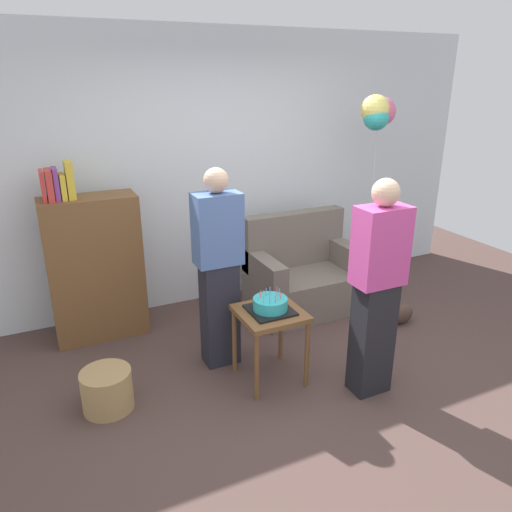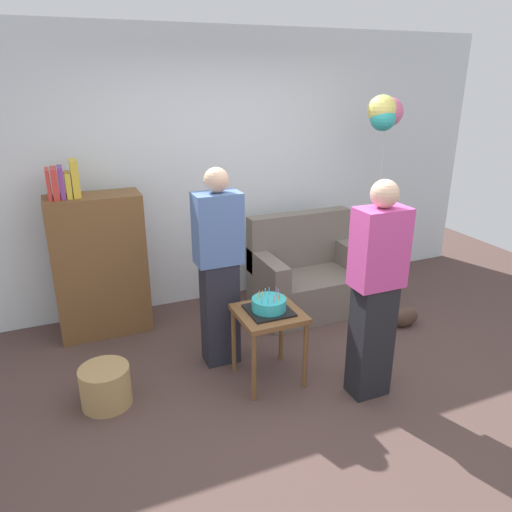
{
  "view_description": "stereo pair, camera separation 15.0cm",
  "coord_description": "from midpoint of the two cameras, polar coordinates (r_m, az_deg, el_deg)",
  "views": [
    {
      "loc": [
        -1.75,
        -2.56,
        2.26
      ],
      "look_at": [
        -0.25,
        0.62,
        0.95
      ],
      "focal_mm": 34.11,
      "sensor_mm": 36.0,
      "label": 1
    },
    {
      "loc": [
        -1.61,
        -2.62,
        2.26
      ],
      "look_at": [
        -0.25,
        0.62,
        0.95
      ],
      "focal_mm": 34.11,
      "sensor_mm": 36.0,
      "label": 2
    }
  ],
  "objects": [
    {
      "name": "bookshelf",
      "position": [
        4.55,
        -17.03,
        -0.87
      ],
      "size": [
        0.8,
        0.36,
        1.61
      ],
      "color": "brown",
      "rests_on": "ground_plane"
    },
    {
      "name": "handbag",
      "position": [
        4.9,
        17.95,
        -6.8
      ],
      "size": [
        0.28,
        0.14,
        0.2
      ],
      "primitive_type": "ellipsoid",
      "color": "#473328",
      "rests_on": "ground_plane"
    },
    {
      "name": "person_blowing_candles",
      "position": [
        3.83,
        -3.26,
        -1.46
      ],
      "size": [
        0.36,
        0.22,
        1.63
      ],
      "rotation": [
        0.0,
        0.0,
        0.25
      ],
      "color": "#23232D",
      "rests_on": "ground_plane"
    },
    {
      "name": "wicker_basket",
      "position": [
        3.78,
        -16.11,
        -14.46
      ],
      "size": [
        0.36,
        0.36,
        0.3
      ],
      "primitive_type": "cylinder",
      "color": "#A88451",
      "rests_on": "ground_plane"
    },
    {
      "name": "side_table",
      "position": [
        3.73,
        2.67,
        -7.74
      ],
      "size": [
        0.48,
        0.48,
        0.59
      ],
      "color": "brown",
      "rests_on": "ground_plane"
    },
    {
      "name": "ground_plane",
      "position": [
        3.83,
        8.48,
        -16.02
      ],
      "size": [
        8.0,
        8.0,
        0.0
      ],
      "primitive_type": "plane",
      "color": "#4C3833"
    },
    {
      "name": "couch",
      "position": [
        4.96,
        6.93,
        -2.48
      ],
      "size": [
        1.1,
        0.7,
        0.96
      ],
      "color": "#6B6056",
      "rests_on": "ground_plane"
    },
    {
      "name": "wall_back",
      "position": [
        5.02,
        -2.92,
        9.99
      ],
      "size": [
        6.0,
        0.1,
        2.7
      ],
      "primitive_type": "cube",
      "color": "silver",
      "rests_on": "ground_plane"
    },
    {
      "name": "balloon_bunch",
      "position": [
        4.96,
        15.74,
        15.86
      ],
      "size": [
        0.36,
        0.29,
        2.09
      ],
      "color": "silver",
      "rests_on": "ground_plane"
    },
    {
      "name": "birthday_cake",
      "position": [
        3.66,
        2.7,
        -5.81
      ],
      "size": [
        0.32,
        0.32,
        0.17
      ],
      "color": "black",
      "rests_on": "side_table"
    },
    {
      "name": "person_holding_cake",
      "position": [
        3.54,
        15.02,
        -4.08
      ],
      "size": [
        0.36,
        0.22,
        1.63
      ],
      "rotation": [
        0.0,
        0.0,
        3.35
      ],
      "color": "black",
      "rests_on": "ground_plane"
    }
  ]
}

